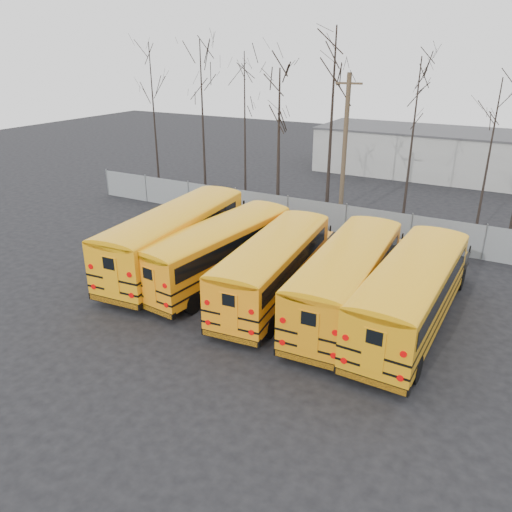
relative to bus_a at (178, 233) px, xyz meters
The scene contains 16 objects.
ground 7.04m from the bus_a, 26.07° to the right, with size 120.00×120.00×0.00m, color black.
fence 10.92m from the bus_a, 56.12° to the left, with size 40.00×0.04×2.00m, color gray.
distant_building 30.13m from the bus_a, 74.47° to the left, with size 22.00×8.00×4.00m, color #A9AAA5.
bus_a is the anchor object (origin of this frame).
bus_b 2.79m from the bus_a, ahead, with size 3.67×11.26×3.10m.
bus_c 6.05m from the bus_a, ahead, with size 3.48×11.05×3.04m.
bus_d 9.46m from the bus_a, ahead, with size 3.20×11.45×3.17m.
bus_e 12.23m from the bus_a, ahead, with size 2.93×11.40×3.17m.
utility_pole_left 12.91m from the bus_a, 67.59° to the left, with size 1.71×0.30×9.57m.
tree_0 19.60m from the bus_a, 132.40° to the left, with size 0.26×0.26×11.45m, color black.
tree_1 16.23m from the bus_a, 119.25° to the left, with size 0.26×0.26×11.59m, color black.
tree_2 15.46m from the bus_a, 106.51° to the left, with size 0.26×0.26×10.77m, color black.
tree_3 10.99m from the bus_a, 86.98° to the left, with size 0.26×0.26×9.81m, color black.
tree_4 13.67m from the bus_a, 74.67° to the left, with size 0.26×0.26×12.28m, color black.
tree_5 16.50m from the bus_a, 58.10° to the left, with size 0.26×0.26×10.50m, color black.
tree_6 18.77m from the bus_a, 44.46° to the left, with size 0.26×0.26×9.43m, color black.
Camera 1 is at (9.37, -16.53, 10.81)m, focal length 35.00 mm.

